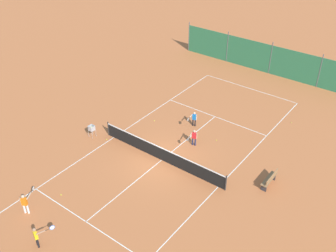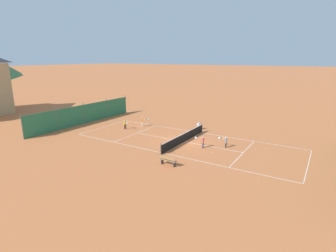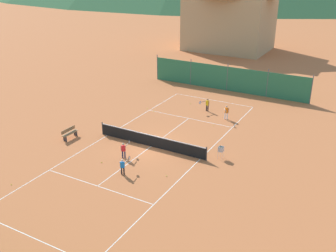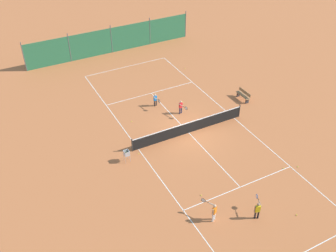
{
  "view_description": "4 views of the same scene",
  "coord_description": "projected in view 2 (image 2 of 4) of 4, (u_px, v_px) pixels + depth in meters",
  "views": [
    {
      "loc": [
        -11.92,
        15.18,
        15.3
      ],
      "look_at": [
        1.09,
        -2.11,
        1.0
      ],
      "focal_mm": 42.0,
      "sensor_mm": 36.0,
      "label": 1
    },
    {
      "loc": [
        -23.74,
        -12.62,
        8.74
      ],
      "look_at": [
        0.41,
        2.3,
        1.34
      ],
      "focal_mm": 28.0,
      "sensor_mm": 36.0,
      "label": 2
    },
    {
      "loc": [
        14.09,
        -22.6,
        13.18
      ],
      "look_at": [
        0.86,
        1.09,
        1.45
      ],
      "focal_mm": 42.0,
      "sensor_mm": 36.0,
      "label": 3
    },
    {
      "loc": [
        12.23,
        19.87,
        17.57
      ],
      "look_at": [
        1.9,
        0.3,
        1.46
      ],
      "focal_mm": 42.0,
      "sensor_mm": 36.0,
      "label": 4
    }
  ],
  "objects": [
    {
      "name": "ground_plane",
      "position": [
        184.0,
        142.0,
        28.17
      ],
      "size": [
        600.0,
        600.0,
        0.0
      ],
      "primitive_type": "plane",
      "color": "#BC6638"
    },
    {
      "name": "windscreen_fence_far",
      "position": [
        84.0,
        114.0,
        35.72
      ],
      "size": [
        17.28,
        0.08,
        2.9
      ],
      "color": "#2D754C",
      "rests_on": "ground"
    },
    {
      "name": "player_near_baseline",
      "position": [
        125.0,
        124.0,
        33.02
      ],
      "size": [
        0.69,
        0.93,
        1.21
      ],
      "color": "black",
      "rests_on": "ground"
    },
    {
      "name": "tennis_ball_alley_left",
      "position": [
        108.0,
        132.0,
        31.89
      ],
      "size": [
        0.07,
        0.07,
        0.07
      ],
      "primitive_type": "sphere",
      "color": "#CCE033",
      "rests_on": "ground"
    },
    {
      "name": "tennis_ball_near_corner",
      "position": [
        197.0,
        131.0,
        31.95
      ],
      "size": [
        0.07,
        0.07,
        0.07
      ],
      "primitive_type": "sphere",
      "color": "#CCE033",
      "rests_on": "ground"
    },
    {
      "name": "tennis_ball_alley_right",
      "position": [
        224.0,
        139.0,
        29.13
      ],
      "size": [
        0.07,
        0.07,
        0.07
      ],
      "primitive_type": "sphere",
      "color": "#CCE033",
      "rests_on": "ground"
    },
    {
      "name": "tennis_ball_by_net_right",
      "position": [
        117.0,
        141.0,
        28.45
      ],
      "size": [
        0.07,
        0.07,
        0.07
      ],
      "primitive_type": "sphere",
      "color": "#CCE033",
      "rests_on": "ground"
    },
    {
      "name": "court_line_markings",
      "position": [
        184.0,
        142.0,
        28.17
      ],
      "size": [
        8.25,
        23.85,
        0.01
      ],
      "color": "white",
      "rests_on": "ground"
    },
    {
      "name": "tennis_ball_service_box",
      "position": [
        259.0,
        178.0,
        19.65
      ],
      "size": [
        0.07,
        0.07,
        0.07
      ],
      "primitive_type": "sphere",
      "color": "#CCE033",
      "rests_on": "ground"
    },
    {
      "name": "courtside_bench",
      "position": [
        168.0,
        160.0,
        21.88
      ],
      "size": [
        0.36,
        1.5,
        0.84
      ],
      "color": "olive",
      "rests_on": "ground"
    },
    {
      "name": "tennis_net",
      "position": [
        184.0,
        137.0,
        28.04
      ],
      "size": [
        9.18,
        0.08,
        1.06
      ],
      "color": "#2D2D2D",
      "rests_on": "ground"
    },
    {
      "name": "player_far_service",
      "position": [
        226.0,
        141.0,
        26.23
      ],
      "size": [
        0.38,
        0.99,
        1.13
      ],
      "color": "black",
      "rests_on": "ground"
    },
    {
      "name": "tennis_ball_mid_court",
      "position": [
        109.0,
        142.0,
        27.85
      ],
      "size": [
        0.07,
        0.07,
        0.07
      ],
      "primitive_type": "sphere",
      "color": "#CCE033",
      "rests_on": "ground"
    },
    {
      "name": "player_near_service",
      "position": [
        143.0,
        121.0,
        34.38
      ],
      "size": [
        0.51,
        1.07,
        1.27
      ],
      "color": "white",
      "rests_on": "ground"
    },
    {
      "name": "tennis_ball_by_net_left",
      "position": [
        153.0,
        129.0,
        33.26
      ],
      "size": [
        0.07,
        0.07,
        0.07
      ],
      "primitive_type": "sphere",
      "color": "#CCE033",
      "rests_on": "ground"
    },
    {
      "name": "player_far_baseline",
      "position": [
        203.0,
        141.0,
        26.14
      ],
      "size": [
        0.39,
        1.03,
        1.18
      ],
      "color": "#23284C",
      "rests_on": "ground"
    },
    {
      "name": "ball_hopper",
      "position": [
        199.0,
        125.0,
        32.77
      ],
      "size": [
        0.36,
        0.36,
        0.89
      ],
      "color": "#B7B7BC",
      "rests_on": "ground"
    },
    {
      "name": "tennis_ball_far_corner",
      "position": [
        212.0,
        153.0,
        24.83
      ],
      "size": [
        0.07,
        0.07,
        0.07
      ],
      "primitive_type": "sphere",
      "color": "#CCE033",
      "rests_on": "ground"
    }
  ]
}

